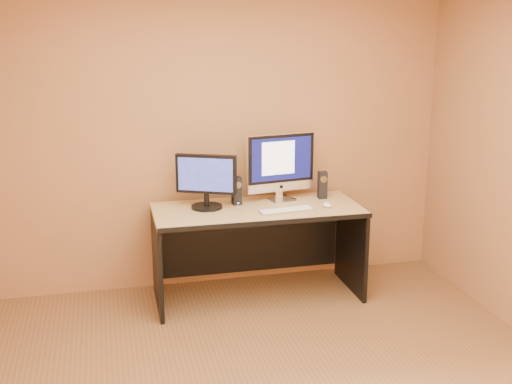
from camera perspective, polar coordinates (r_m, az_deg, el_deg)
walls at (r=3.55m, az=2.07°, el=-0.47°), size 4.00×4.00×2.60m
desk at (r=5.32m, az=0.14°, el=-5.44°), size 1.69×0.74×0.78m
imac at (r=5.34m, az=2.32°, el=2.22°), size 0.63×0.31×0.58m
second_monitor at (r=5.15m, az=-4.44°, el=0.92°), size 0.56×0.44×0.44m
speaker_left at (r=5.27m, az=-1.73°, el=0.12°), size 0.08×0.08×0.23m
speaker_right at (r=5.48m, az=5.93°, el=0.63°), size 0.08×0.08×0.23m
keyboard at (r=5.11m, az=2.72°, el=-1.62°), size 0.46×0.18×0.02m
mouse at (r=5.25m, az=6.32°, el=-1.13°), size 0.07×0.11×0.04m
cable_a at (r=5.53m, az=2.86°, el=-0.38°), size 0.09×0.22×0.01m
cable_b at (r=5.52m, az=1.85°, el=-0.41°), size 0.09×0.17×0.01m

